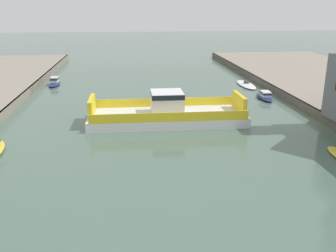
{
  "coord_description": "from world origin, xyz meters",
  "views": [
    {
      "loc": [
        -3.97,
        -13.04,
        13.86
      ],
      "look_at": [
        0.0,
        23.39,
        2.0
      ],
      "focal_mm": 39.93,
      "sensor_mm": 36.0,
      "label": 1
    }
  ],
  "objects_px": {
    "chain_ferry": "(167,113)",
    "moored_boat_mid_right": "(246,85)",
    "moored_boat_near_left": "(265,96)",
    "moored_boat_upstream_a": "(54,82)"
  },
  "relations": [
    {
      "from": "moored_boat_mid_right",
      "to": "chain_ferry",
      "type": "bearing_deg",
      "value": -129.04
    },
    {
      "from": "moored_boat_mid_right",
      "to": "moored_boat_upstream_a",
      "type": "relative_size",
      "value": 1.64
    },
    {
      "from": "moored_boat_near_left",
      "to": "moored_boat_mid_right",
      "type": "relative_size",
      "value": 0.72
    },
    {
      "from": "chain_ferry",
      "to": "moored_boat_upstream_a",
      "type": "distance_m",
      "value": 30.32
    },
    {
      "from": "chain_ferry",
      "to": "moored_boat_near_left",
      "type": "height_order",
      "value": "chain_ferry"
    },
    {
      "from": "moored_boat_mid_right",
      "to": "moored_boat_near_left",
      "type": "bearing_deg",
      "value": -91.12
    },
    {
      "from": "chain_ferry",
      "to": "moored_boat_mid_right",
      "type": "bearing_deg",
      "value": 50.96
    },
    {
      "from": "chain_ferry",
      "to": "moored_boat_upstream_a",
      "type": "height_order",
      "value": "chain_ferry"
    },
    {
      "from": "chain_ferry",
      "to": "moored_boat_mid_right",
      "type": "xyz_separation_m",
      "value": [
        16.63,
        20.51,
        -0.96
      ]
    },
    {
      "from": "chain_ferry",
      "to": "moored_boat_upstream_a",
      "type": "bearing_deg",
      "value": 126.35
    }
  ]
}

